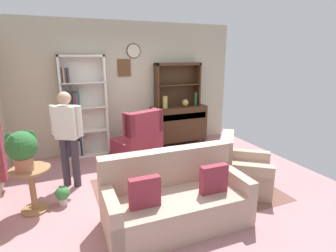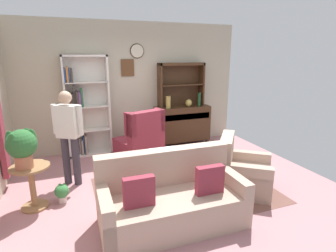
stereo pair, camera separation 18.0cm
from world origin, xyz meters
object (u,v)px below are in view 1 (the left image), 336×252
at_px(armchair_floral, 242,172).
at_px(potted_plant_small, 63,194).
at_px(bookshelf, 81,110).
at_px(vase_round, 185,103).
at_px(book_stack, 164,165).
at_px(potted_plant_large, 22,148).
at_px(sideboard_hutch, 177,79).
at_px(vase_tall, 165,102).
at_px(bottle_wine, 196,99).
at_px(couch_floral, 175,200).
at_px(person_reading, 68,133).
at_px(sideboard, 179,123).
at_px(coffee_table, 171,170).
at_px(wingback_chair, 139,142).
at_px(plant_stand, 32,185).

distance_m(armchair_floral, potted_plant_small, 2.74).
bearing_deg(bookshelf, vase_round, -3.70).
height_order(potted_plant_small, book_stack, book_stack).
bearing_deg(potted_plant_large, book_stack, -4.93).
relative_size(sideboard_hutch, vase_tall, 3.97).
xyz_separation_m(bottle_wine, armchair_floral, (-0.45, -2.38, -0.79)).
height_order(couch_floral, book_stack, couch_floral).
height_order(couch_floral, person_reading, person_reading).
bearing_deg(potted_plant_large, potted_plant_small, 7.58).
bearing_deg(couch_floral, book_stack, 77.81).
distance_m(sideboard, armchair_floral, 2.48).
distance_m(vase_tall, couch_floral, 3.05).
distance_m(bottle_wine, armchair_floral, 2.54).
bearing_deg(bottle_wine, coffee_table, -127.27).
bearing_deg(sideboard_hutch, book_stack, -119.77).
xyz_separation_m(potted_plant_large, potted_plant_small, (0.42, 0.06, -0.78)).
relative_size(armchair_floral, book_stack, 5.23).
xyz_separation_m(sideboard, sideboard_hutch, (0.00, 0.11, 1.05)).
height_order(coffee_table, book_stack, book_stack).
height_order(vase_round, wingback_chair, vase_round).
distance_m(sideboard, book_stack, 2.41).
distance_m(bottle_wine, couch_floral, 3.39).
relative_size(couch_floral, armchair_floral, 1.69).
height_order(sideboard_hutch, vase_tall, sideboard_hutch).
distance_m(sideboard_hutch, bottle_wine, 0.65).
bearing_deg(vase_round, armchair_floral, -94.43).
height_order(bookshelf, plant_stand, bookshelf).
distance_m(bottle_wine, person_reading, 3.18).
bearing_deg(book_stack, couch_floral, -102.19).
bearing_deg(wingback_chair, bookshelf, 144.70).
relative_size(person_reading, coffee_table, 1.95).
bearing_deg(sideboard_hutch, bottle_wine, -26.96).
bearing_deg(bookshelf, wingback_chair, -35.30).
relative_size(vase_tall, bottle_wine, 0.89).
xyz_separation_m(sideboard, person_reading, (-2.56, -1.27, 0.40)).
distance_m(bottle_wine, book_stack, 2.64).
relative_size(vase_round, plant_stand, 0.27).
xyz_separation_m(bottle_wine, person_reading, (-2.95, -1.19, -0.17)).
bearing_deg(vase_tall, wingback_chair, -145.50).
bearing_deg(sideboard_hutch, bookshelf, -179.38).
bearing_deg(armchair_floral, vase_tall, 97.98).
xyz_separation_m(potted_plant_large, book_stack, (1.90, -0.16, -0.50)).
distance_m(plant_stand, person_reading, 0.94).
height_order(sideboard, potted_plant_small, sideboard).
bearing_deg(couch_floral, potted_plant_large, 151.07).
bearing_deg(sideboard, plant_stand, -149.10).
xyz_separation_m(bookshelf, person_reading, (-0.34, -1.36, -0.09)).
distance_m(sideboard, plant_stand, 3.61).
xyz_separation_m(sideboard, coffee_table, (-1.13, -2.09, -0.16)).
xyz_separation_m(couch_floral, potted_plant_large, (-1.73, 0.96, 0.63)).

